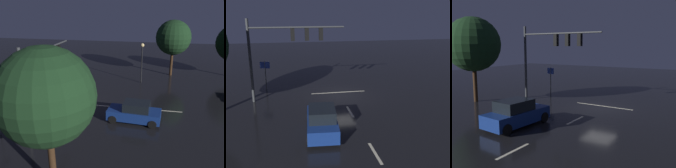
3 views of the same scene
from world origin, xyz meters
TOP-DOWN VIEW (x-y plane):
  - ground_plane at (0.00, 0.00)m, footprint 80.00×80.00m
  - traffic_signal_assembly at (4.62, 0.35)m, footprint 7.73×0.47m
  - lane_dash_far at (0.00, 4.00)m, footprint 0.16×2.20m
  - lane_dash_mid at (0.00, 10.00)m, footprint 0.16×2.20m
  - stop_bar at (0.00, -0.84)m, footprint 5.00×0.16m
  - car_approaching at (2.50, 7.04)m, footprint 2.18×4.47m
  - route_sign at (6.57, -2.51)m, footprint 0.89×0.26m

SIDE VIEW (x-z plane):
  - ground_plane at x=0.00m, z-range 0.00..0.00m
  - lane_dash_far at x=0.00m, z-range 0.00..0.01m
  - lane_dash_mid at x=0.00m, z-range 0.00..0.01m
  - stop_bar at x=0.00m, z-range 0.00..0.01m
  - car_approaching at x=2.50m, z-range -0.05..1.65m
  - route_sign at x=6.57m, z-range 0.63..3.47m
  - traffic_signal_assembly at x=4.62m, z-range 1.42..8.19m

